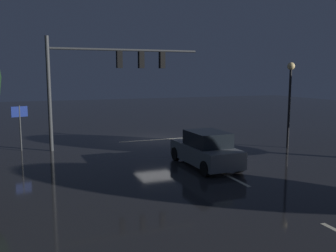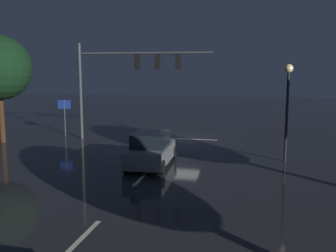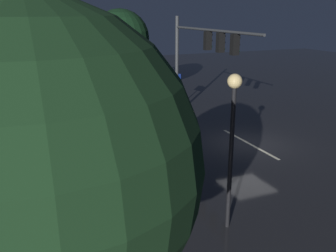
% 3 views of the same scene
% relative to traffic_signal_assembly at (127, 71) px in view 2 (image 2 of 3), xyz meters
% --- Properties ---
extents(ground_plane, '(80.00, 80.00, 0.00)m').
position_rel_traffic_signal_assembly_xyz_m(ground_plane, '(-3.39, -1.20, -4.64)').
color(ground_plane, '#232326').
extents(traffic_signal_assembly, '(9.12, 0.47, 6.46)m').
position_rel_traffic_signal_assembly_xyz_m(traffic_signal_assembly, '(0.00, 0.00, 0.00)').
color(traffic_signal_assembly, '#383A3D').
rests_on(traffic_signal_assembly, ground_plane).
extents(lane_dash_far, '(0.16, 2.20, 0.01)m').
position_rel_traffic_signal_assembly_xyz_m(lane_dash_far, '(-3.39, 2.80, -4.63)').
color(lane_dash_far, beige).
rests_on(lane_dash_far, ground_plane).
extents(lane_dash_mid, '(0.16, 2.20, 0.01)m').
position_rel_traffic_signal_assembly_xyz_m(lane_dash_mid, '(-3.39, 8.80, -4.63)').
color(lane_dash_mid, beige).
rests_on(lane_dash_mid, ground_plane).
extents(lane_dash_near, '(0.16, 2.20, 0.01)m').
position_rel_traffic_signal_assembly_xyz_m(lane_dash_near, '(-3.39, 14.80, -4.63)').
color(lane_dash_near, beige).
rests_on(lane_dash_near, ground_plane).
extents(stop_bar, '(5.00, 0.16, 0.01)m').
position_rel_traffic_signal_assembly_xyz_m(stop_bar, '(-3.39, -1.18, -4.63)').
color(stop_bar, beige).
rests_on(stop_bar, ground_plane).
extents(car_approaching, '(1.98, 4.40, 1.70)m').
position_rel_traffic_signal_assembly_xyz_m(car_approaching, '(-3.25, 6.37, -3.84)').
color(car_approaching, slate).
rests_on(car_approaching, ground_plane).
extents(street_lamp_left_kerb, '(0.44, 0.44, 5.03)m').
position_rel_traffic_signal_assembly_xyz_m(street_lamp_left_kerb, '(-9.86, 4.13, -1.11)').
color(street_lamp_left_kerb, black).
rests_on(street_lamp_left_kerb, ground_plane).
extents(route_sign, '(0.88, 0.31, 2.60)m').
position_rel_traffic_signal_assembly_xyz_m(route_sign, '(4.98, -0.72, -2.77)').
color(route_sign, '#383A3D').
rests_on(route_sign, ground_plane).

